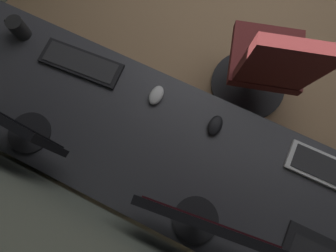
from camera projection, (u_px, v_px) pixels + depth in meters
desk at (164, 150)px, 1.36m from camera, size 2.36×0.69×0.73m
drawer_pedestal at (80, 124)px, 1.73m from camera, size 0.40×0.51×0.69m
monitor_primary at (202, 223)px, 1.00m from camera, size 0.49×0.20×0.40m
monitor_secondary at (0, 117)px, 1.09m from camera, size 0.52×0.20×0.43m
keyboard_main at (333, 172)px, 1.26m from camera, size 0.42×0.15×0.02m
keyboard_spare at (81, 63)px, 1.41m from camera, size 0.43×0.17×0.02m
mouse_main at (215, 125)px, 1.32m from camera, size 0.06×0.10×0.03m
mouse_spare at (156, 95)px, 1.36m from camera, size 0.06×0.10×0.03m
coffee_mug at (18, 28)px, 1.42m from camera, size 0.12×0.08×0.11m
office_chair at (265, 68)px, 1.72m from camera, size 0.56×0.60×0.97m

